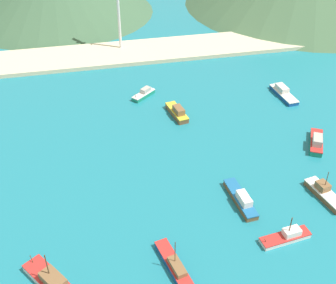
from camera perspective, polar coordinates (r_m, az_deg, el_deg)
The scene contains 12 objects.
ground at distance 81.93m, azimuth -8.56°, elevation -9.53°, with size 260.00×280.00×0.50m.
fishing_boat_0 at distance 72.50m, azimuth -15.21°, elevation -17.16°, with size 8.63×10.37×6.97m.
fishing_boat_2 at distance 72.34m, azimuth 0.83°, elevation -15.87°, with size 4.52×10.71×6.38m.
fishing_boat_4 at distance 83.58m, azimuth 9.61°, elevation -7.41°, with size 3.28×11.23×2.71m.
fishing_boat_5 at distance 119.60m, azimuth 14.95°, elevation 6.26°, with size 3.81×10.97×2.47m.
fishing_boat_6 at distance 102.08m, azimuth 18.98°, elevation 0.02°, with size 6.85×9.61×2.91m.
fishing_boat_8 at distance 115.47m, azimuth -3.18°, elevation 6.35°, with size 6.94×6.32×2.26m.
fishing_boat_9 at distance 107.02m, azimuth 1.23°, elevation 3.96°, with size 4.14×9.43×2.85m.
fishing_boat_10 at distance 88.93m, azimuth 19.97°, elevation -6.38°, with size 4.62×9.99×5.80m.
fishing_boat_11 at distance 78.93m, azimuth 15.37°, elevation -11.89°, with size 9.34×3.56×5.16m.
beach_strip at distance 138.93m, azimuth -11.27°, elevation 10.93°, with size 247.00×17.06×1.20m, color beige.
radio_tower at distance 137.38m, azimuth -6.61°, elevation 17.67°, with size 2.99×2.39×29.91m.
Camera 1 is at (-0.37, -28.13, 57.49)m, focal length 46.27 mm.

